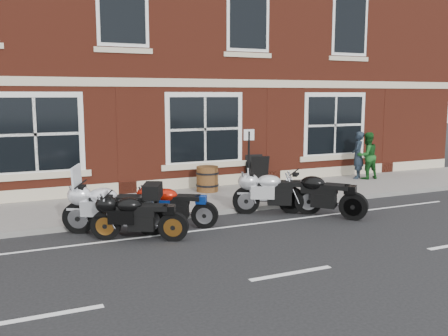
# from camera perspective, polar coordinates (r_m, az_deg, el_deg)

# --- Properties ---
(ground) EXTENTS (80.00, 80.00, 0.00)m
(ground) POSITION_cam_1_polar(r_m,az_deg,el_deg) (11.35, -0.47, -7.16)
(ground) COLOR black
(ground) RESTS_ON ground
(sidewalk) EXTENTS (30.00, 3.00, 0.12)m
(sidewalk) POSITION_cam_1_polar(r_m,az_deg,el_deg) (14.05, -5.49, -3.91)
(sidewalk) COLOR slate
(sidewalk) RESTS_ON ground
(kerb) EXTENTS (30.00, 0.16, 0.12)m
(kerb) POSITION_cam_1_polar(r_m,az_deg,el_deg) (12.60, -3.12, -5.32)
(kerb) COLOR slate
(kerb) RESTS_ON ground
(pub_building) EXTENTS (24.00, 12.00, 12.00)m
(pub_building) POSITION_cam_1_polar(r_m,az_deg,el_deg) (21.17, -12.68, 16.21)
(pub_building) COLOR #612214
(pub_building) RESTS_ON ground
(moto_touring_silver) EXTENTS (2.10, 1.28, 1.54)m
(moto_touring_silver) POSITION_cam_1_polar(r_m,az_deg,el_deg) (11.22, -12.72, -4.26)
(moto_touring_silver) COLOR black
(moto_touring_silver) RESTS_ON ground
(moto_sport_red) EXTENTS (1.76, 1.22, 0.91)m
(moto_sport_red) POSITION_cam_1_polar(r_m,az_deg,el_deg) (11.63, -5.82, -4.16)
(moto_sport_red) COLOR black
(moto_sport_red) RESTS_ON ground
(moto_sport_black) EXTENTS (1.88, 1.12, 0.93)m
(moto_sport_black) POSITION_cam_1_polar(r_m,az_deg,el_deg) (10.65, -9.86, -5.35)
(moto_sport_black) COLOR black
(moto_sport_black) RESTS_ON ground
(moto_sport_silver) EXTENTS (2.11, 1.16, 1.03)m
(moto_sport_silver) POSITION_cam_1_polar(r_m,az_deg,el_deg) (12.86, 5.88, -2.64)
(moto_sport_silver) COLOR black
(moto_sport_silver) RESTS_ON ground
(moto_naked_black) EXTENTS (1.54, 1.88, 1.03)m
(moto_naked_black) POSITION_cam_1_polar(r_m,az_deg,el_deg) (12.76, 10.94, -2.84)
(moto_naked_black) COLOR black
(moto_naked_black) RESTS_ON ground
(pedestrian_left) EXTENTS (0.71, 0.70, 1.65)m
(pedestrian_left) POSITION_cam_1_polar(r_m,az_deg,el_deg) (18.09, 15.05, 1.44)
(pedestrian_left) COLOR #1B2530
(pedestrian_left) RESTS_ON sidewalk
(pedestrian_right) EXTENTS (0.81, 0.64, 1.63)m
(pedestrian_right) POSITION_cam_1_polar(r_m,az_deg,el_deg) (18.08, 16.04, 1.36)
(pedestrian_right) COLOR #164E1A
(pedestrian_right) RESTS_ON sidewalk
(a_board_sign) EXTENTS (0.65, 0.50, 0.98)m
(a_board_sign) POSITION_cam_1_polar(r_m,az_deg,el_deg) (16.29, 3.80, -0.23)
(a_board_sign) COLOR black
(a_board_sign) RESTS_ON sidewalk
(barrel_planter) EXTENTS (0.69, 0.69, 0.77)m
(barrel_planter) POSITION_cam_1_polar(r_m,az_deg,el_deg) (15.18, -1.92, -1.25)
(barrel_planter) COLOR #4A2C13
(barrel_planter) RESTS_ON sidewalk
(parking_sign) EXTENTS (0.29, 0.06, 2.03)m
(parking_sign) POSITION_cam_1_polar(r_m,az_deg,el_deg) (13.11, 2.85, 0.70)
(parking_sign) COLOR black
(parking_sign) RESTS_ON sidewalk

